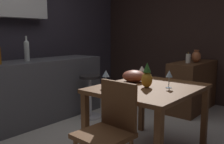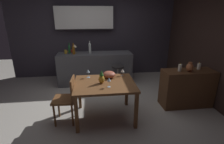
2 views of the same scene
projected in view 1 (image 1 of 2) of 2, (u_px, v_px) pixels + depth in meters
ground_plane at (107, 144)px, 2.92m from camera, size 9.00×9.00×0.00m
wall_kitchen_back at (6, 25)px, 3.97m from camera, size 5.20×0.33×2.60m
wall_side_right at (181, 33)px, 4.85m from camera, size 0.10×4.40×2.60m
dining_table at (148, 95)px, 2.60m from camera, size 1.13×0.93×0.74m
kitchen_counter at (37, 91)px, 3.68m from camera, size 2.10×0.60×0.90m
sideboard_cabinet at (192, 86)px, 4.19m from camera, size 1.10×0.44×0.82m
chair_near_window at (109, 130)px, 2.05m from camera, size 0.42×0.42×0.88m
bar_stool at (90, 95)px, 3.81m from camera, size 0.34×0.34×0.66m
wine_glass_left at (142, 69)px, 3.09m from camera, size 0.08×0.08×0.15m
wine_glass_right at (169, 74)px, 2.48m from camera, size 0.07×0.07×0.18m
wine_glass_center at (106, 74)px, 2.53m from camera, size 0.07×0.07×0.17m
pineapple_centerpiece at (147, 77)px, 2.52m from camera, size 0.11×0.11×0.26m
fruit_bowl at (134, 76)px, 2.83m from camera, size 0.26×0.26×0.13m
wine_bottle_clear at (27, 50)px, 3.49m from camera, size 0.07×0.07×0.35m
pillar_candle_tall at (195, 57)px, 4.35m from camera, size 0.07×0.07×0.16m
pillar_candle_short at (188, 58)px, 3.95m from camera, size 0.07×0.07×0.17m
vase_copper at (196, 57)px, 4.05m from camera, size 0.15×0.15×0.20m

